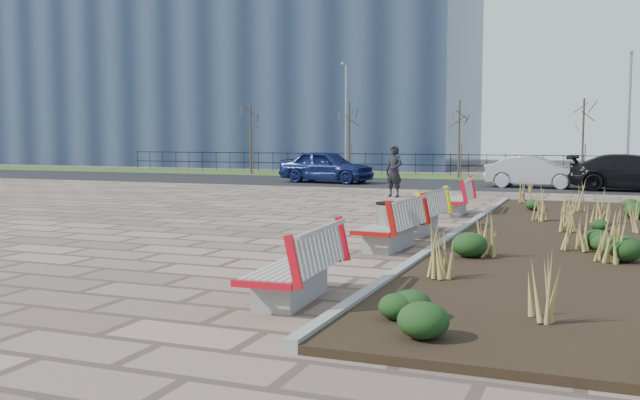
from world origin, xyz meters
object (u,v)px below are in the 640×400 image
at_px(car_black, 635,173).
at_px(bench_d, 454,197).
at_px(car_blue, 326,166).
at_px(bench_b, 389,224).
at_px(lamp_west, 346,121).
at_px(litter_bin, 389,226).
at_px(bench_a, 291,264).
at_px(car_silver, 535,172).
at_px(lamp_east, 629,118).
at_px(bench_c, 417,212).
at_px(pedestrian, 394,171).

bearing_deg(car_black, bench_d, 159.46).
xyz_separation_m(car_blue, car_black, (13.32, -0.44, -0.03)).
bearing_deg(car_black, bench_b, 167.99).
bearing_deg(lamp_west, litter_bin, -68.74).
relative_size(bench_a, car_silver, 0.51).
bearing_deg(lamp_east, bench_d, -106.80).
distance_m(bench_b, bench_c, 2.27).
xyz_separation_m(litter_bin, car_blue, (-8.21, 18.11, 0.34)).
xyz_separation_m(car_silver, car_black, (3.86, -0.54, 0.06)).
distance_m(car_blue, lamp_west, 5.54).
height_order(bench_a, pedestrian, pedestrian).
height_order(car_silver, car_black, car_black).
bearing_deg(car_silver, car_black, -92.75).
bearing_deg(car_black, lamp_west, 72.98).
height_order(bench_c, bench_d, same).
relative_size(bench_d, car_blue, 0.47).
distance_m(bench_a, bench_b, 4.75).
height_order(bench_b, pedestrian, pedestrian).
relative_size(bench_b, bench_c, 1.00).
relative_size(lamp_west, lamp_east, 1.00).
bearing_deg(bench_c, lamp_west, 118.14).
relative_size(bench_d, lamp_west, 0.35).
relative_size(bench_b, car_black, 0.41).
xyz_separation_m(pedestrian, lamp_west, (-5.84, 11.39, 2.11)).
bearing_deg(litter_bin, bench_b, -66.34).
distance_m(bench_c, lamp_west, 22.86).
xyz_separation_m(bench_b, lamp_west, (-9.00, 23.13, 2.54)).
xyz_separation_m(bench_c, lamp_west, (-9.00, 20.86, 2.54)).
distance_m(bench_a, car_black, 23.01).
height_order(litter_bin, car_blue, car_blue).
distance_m(lamp_west, lamp_east, 14.00).
height_order(car_blue, car_black, car_blue).
relative_size(bench_c, bench_d, 1.00).
height_order(pedestrian, lamp_east, lamp_east).
bearing_deg(lamp_east, pedestrian, -125.61).
bearing_deg(car_silver, bench_c, -179.16).
relative_size(bench_d, litter_bin, 2.35).
xyz_separation_m(bench_b, car_silver, (1.23, 18.23, 0.19)).
distance_m(bench_d, car_silver, 11.74).
bearing_deg(car_blue, lamp_east, -61.97).
distance_m(car_blue, car_silver, 9.45).
distance_m(pedestrian, car_black, 10.18).
relative_size(bench_d, lamp_east, 0.35).
xyz_separation_m(car_silver, lamp_west, (-10.23, 4.89, 2.35)).
distance_m(bench_c, car_black, 16.24).
relative_size(car_silver, lamp_east, 0.68).
xyz_separation_m(car_blue, lamp_west, (-0.78, 5.00, 2.25)).
height_order(car_silver, lamp_west, lamp_west).
bearing_deg(pedestrian, litter_bin, -55.53).
bearing_deg(car_silver, car_blue, 95.88).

